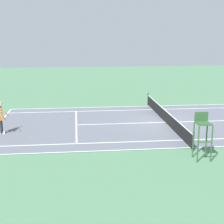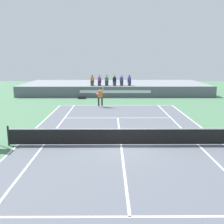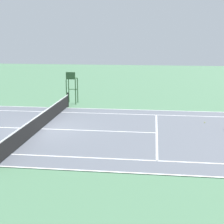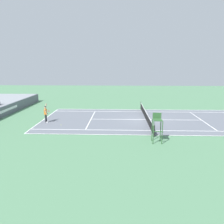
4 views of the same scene
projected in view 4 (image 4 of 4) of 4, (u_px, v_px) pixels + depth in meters
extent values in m
plane|color=#4C7A56|center=(146.00, 120.00, 24.32)|extent=(80.00, 80.00, 0.00)
cube|color=slate|center=(146.00, 120.00, 24.32)|extent=(10.98, 23.78, 0.02)
cube|color=white|center=(45.00, 119.00, 24.73)|extent=(10.98, 0.10, 0.01)
cube|color=white|center=(153.00, 135.00, 18.97)|extent=(0.10, 23.78, 0.01)
cube|color=white|center=(141.00, 110.00, 29.67)|extent=(0.10, 23.78, 0.01)
cube|color=white|center=(151.00, 130.00, 20.32)|extent=(0.10, 23.78, 0.01)
cube|color=white|center=(142.00, 112.00, 28.32)|extent=(0.10, 23.78, 0.01)
cube|color=white|center=(91.00, 119.00, 24.54)|extent=(8.22, 0.10, 0.01)
cube|color=white|center=(202.00, 120.00, 24.10)|extent=(8.22, 0.10, 0.01)
cube|color=white|center=(146.00, 120.00, 24.32)|extent=(0.10, 12.80, 0.01)
cube|color=white|center=(46.00, 119.00, 24.73)|extent=(0.10, 0.20, 0.01)
cylinder|color=black|center=(154.00, 131.00, 18.42)|extent=(0.10, 0.10, 1.07)
cylinder|color=black|center=(141.00, 105.00, 29.99)|extent=(0.10, 0.10, 1.07)
cube|color=black|center=(146.00, 116.00, 24.22)|extent=(11.78, 0.02, 0.84)
cube|color=white|center=(146.00, 112.00, 24.12)|extent=(11.78, 0.03, 0.06)
cube|color=silver|center=(0.00, 113.00, 24.77)|extent=(8.36, 0.01, 0.32)
cylinder|color=#232328|center=(46.00, 118.00, 23.28)|extent=(0.15, 0.15, 0.92)
cylinder|color=#232328|center=(46.00, 119.00, 22.97)|extent=(0.15, 0.15, 0.92)
cube|color=white|center=(47.00, 122.00, 23.37)|extent=(0.16, 0.29, 0.10)
cube|color=white|center=(46.00, 122.00, 23.06)|extent=(0.16, 0.29, 0.10)
cube|color=orange|center=(45.00, 112.00, 22.95)|extent=(0.43, 0.29, 0.60)
sphere|color=tan|center=(45.00, 107.00, 22.85)|extent=(0.22, 0.22, 0.22)
cylinder|color=black|center=(45.00, 107.00, 22.83)|extent=(0.21, 0.21, 0.06)
cylinder|color=tan|center=(46.00, 106.00, 23.08)|extent=(0.12, 0.22, 0.61)
cylinder|color=tan|center=(46.00, 112.00, 22.71)|extent=(0.14, 0.34, 0.56)
cylinder|color=black|center=(47.00, 113.00, 22.71)|extent=(0.06, 0.19, 0.25)
torus|color=red|center=(48.00, 111.00, 22.65)|extent=(0.33, 0.24, 0.26)
cylinder|color=silver|center=(48.00, 111.00, 22.65)|extent=(0.29, 0.20, 0.22)
sphere|color=#D1E533|center=(61.00, 125.00, 22.21)|extent=(0.07, 0.07, 0.07)
cylinder|color=#2D562D|center=(162.00, 133.00, 16.70)|extent=(0.07, 0.07, 1.90)
cylinder|color=#2D562D|center=(153.00, 133.00, 16.73)|extent=(0.07, 0.07, 1.90)
cylinder|color=#2D562D|center=(161.00, 130.00, 17.38)|extent=(0.07, 0.07, 1.90)
cylinder|color=#2D562D|center=(152.00, 130.00, 17.41)|extent=(0.07, 0.07, 1.90)
cube|color=#2D562D|center=(158.00, 120.00, 16.84)|extent=(0.70, 0.70, 0.06)
cube|color=#2D562D|center=(157.00, 116.00, 17.12)|extent=(0.06, 0.70, 0.48)
cube|color=#2D562D|center=(158.00, 132.00, 16.73)|extent=(0.10, 0.70, 0.04)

